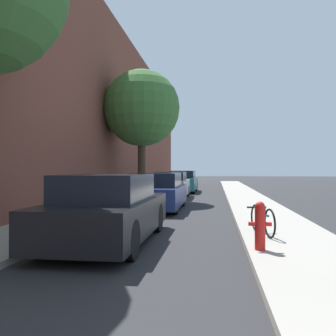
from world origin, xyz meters
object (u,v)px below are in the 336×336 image
(parked_car_teal, at_px, (183,182))
(street_tree_far, at_px, (142,109))
(parked_car_black, at_px, (108,210))
(parked_car_silver, at_px, (171,186))
(bicycle, at_px, (262,220))
(parked_car_navy, at_px, (157,192))
(fire_hydrant, at_px, (260,225))

(parked_car_teal, xyz_separation_m, street_tree_far, (-1.46, -6.31, 3.82))
(parked_car_black, bearing_deg, street_tree_far, 97.95)
(parked_car_silver, bearing_deg, bicycle, -72.63)
(parked_car_navy, xyz_separation_m, parked_car_silver, (-0.14, 5.31, 0.00))
(bicycle, bearing_deg, parked_car_navy, 108.42)
(street_tree_far, height_order, fire_hydrant, street_tree_far)
(parked_car_navy, distance_m, street_tree_far, 5.62)
(parked_car_navy, bearing_deg, parked_car_silver, 91.55)
(parked_car_navy, relative_size, parked_car_teal, 0.97)
(parked_car_silver, distance_m, bicycle, 11.20)
(parked_car_teal, bearing_deg, fire_hydrant, -80.32)
(street_tree_far, distance_m, bicycle, 11.08)
(parked_car_navy, distance_m, bicycle, 6.26)
(fire_hydrant, distance_m, bicycle, 1.54)
(parked_car_black, bearing_deg, parked_car_navy, 89.90)
(parked_car_black, xyz_separation_m, parked_car_navy, (0.01, 6.11, -0.02))
(street_tree_far, distance_m, fire_hydrant, 12.25)
(bicycle, bearing_deg, fire_hydrant, -110.89)
(fire_hydrant, height_order, bicycle, fire_hydrant)
(parked_car_black, height_order, parked_car_silver, parked_car_black)
(parked_car_black, bearing_deg, bicycle, 12.89)
(street_tree_far, bearing_deg, fire_hydrant, -67.85)
(parked_car_navy, relative_size, bicycle, 2.97)
(parked_car_silver, height_order, fire_hydrant, parked_car_silver)
(parked_car_teal, xyz_separation_m, bicycle, (3.14, -15.53, -0.25))
(fire_hydrant, bearing_deg, parked_car_black, 165.30)
(parked_car_navy, height_order, fire_hydrant, parked_car_navy)
(parked_car_black, xyz_separation_m, street_tree_far, (-1.39, 9.96, 3.82))
(parked_car_navy, bearing_deg, fire_hydrant, -66.67)
(parked_car_black, height_order, bicycle, parked_car_black)
(parked_car_teal, distance_m, fire_hydrant, 17.30)
(parked_car_black, distance_m, street_tree_far, 10.76)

